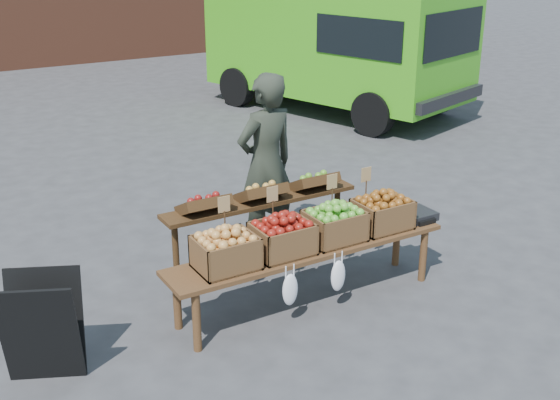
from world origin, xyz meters
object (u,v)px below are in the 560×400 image
back_table (261,226)px  crate_red_apples (334,226)px  chalkboard_sign (43,328)px  weighing_scale (416,215)px  vendor (266,165)px  delivery_van (335,49)px  display_bench (308,275)px  crate_golden_apples (226,253)px  crate_russet_pears (282,239)px  crate_green_apples (382,214)px

back_table → crate_red_apples: size_ratio=4.20×
chalkboard_sign → weighing_scale: bearing=23.9°
back_table → vendor: bearing=55.4°
vendor → chalkboard_sign: 2.88m
delivery_van → vendor: size_ratio=2.66×
display_bench → crate_golden_apples: 0.93m
back_table → weighing_scale: size_ratio=6.18×
crate_russet_pears → weighing_scale: 1.53m
delivery_van → weighing_scale: bearing=-135.4°
display_bench → crate_russet_pears: crate_russet_pears is taller
delivery_van → vendor: bearing=-148.6°
crate_golden_apples → weighing_scale: (2.08, 0.00, -0.10)m
chalkboard_sign → crate_green_apples: size_ratio=1.73×
display_bench → weighing_scale: weighing_scale is taller
chalkboard_sign → crate_green_apples: bearing=23.8°
display_bench → crate_red_apples: size_ratio=5.40×
chalkboard_sign → display_bench: chalkboard_sign is taller
chalkboard_sign → back_table: size_ratio=0.41×
weighing_scale → crate_russet_pears: bearing=180.0°
chalkboard_sign → back_table: 2.35m
display_bench → weighing_scale: 1.29m
vendor → chalkboard_sign: vendor is taller
vendor → chalkboard_sign: bearing=15.9°
vendor → crate_russet_pears: bearing=58.3°
back_table → crate_green_apples: bearing=-38.5°
crate_golden_apples → crate_red_apples: bearing=0.0°
chalkboard_sign → crate_golden_apples: 1.54m
vendor → crate_russet_pears: vendor is taller
crate_golden_apples → weighing_scale: bearing=0.0°
crate_russet_pears → crate_red_apples: size_ratio=1.00×
crate_green_apples → vendor: bearing=115.3°
crate_russet_pears → display_bench: bearing=0.0°
crate_golden_apples → crate_green_apples: bearing=0.0°
crate_golden_apples → chalkboard_sign: bearing=177.9°
chalkboard_sign → delivery_van: bearing=65.8°
back_table → delivery_van: bearing=49.2°
back_table → crate_golden_apples: bearing=-135.9°
crate_golden_apples → crate_russet_pears: same height
delivery_van → weighing_scale: 6.79m
crate_russet_pears → crate_red_apples: same height
vendor → display_bench: vendor is taller
vendor → display_bench: (-0.25, -1.21, -0.67)m
back_table → weighing_scale: (1.33, -0.72, 0.09)m
crate_golden_apples → crate_red_apples: 1.10m
crate_russet_pears → weighing_scale: crate_russet_pears is taller
vendor → display_bench: size_ratio=0.71×
crate_green_apples → crate_russet_pears: bearing=180.0°
delivery_van → crate_golden_apples: (-5.28, -5.97, -0.43)m
vendor → crate_golden_apples: size_ratio=3.82×
chalkboard_sign → crate_golden_apples: bearing=22.6°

